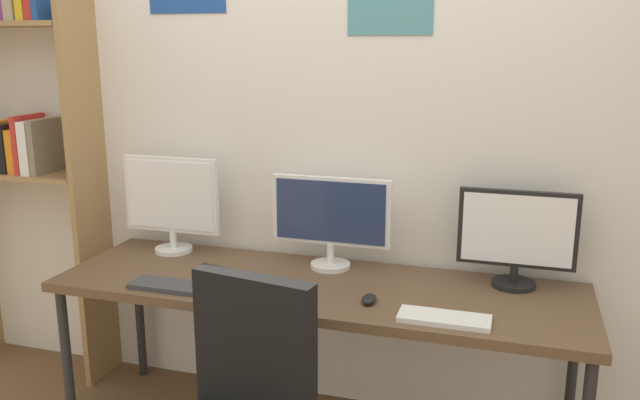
{
  "coord_description": "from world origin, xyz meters",
  "views": [
    {
      "loc": [
        0.78,
        -1.87,
        1.73
      ],
      "look_at": [
        0.0,
        0.65,
        1.09
      ],
      "focal_mm": 36.59,
      "sensor_mm": 36.0,
      "label": 1
    }
  ],
  "objects_px": {
    "mouse_left_side": "(369,299)",
    "desk": "(317,294)",
    "monitor_left": "(171,201)",
    "monitor_right": "(517,235)",
    "mouse_right_side": "(300,291)",
    "keyboard_right": "(444,319)",
    "bookshelf": "(11,110)",
    "monitor_center": "(331,217)",
    "keyboard_left": "(171,286)"
  },
  "relations": [
    {
      "from": "monitor_right",
      "to": "mouse_right_side",
      "type": "relative_size",
      "value": 4.95
    },
    {
      "from": "bookshelf",
      "to": "keyboard_left",
      "type": "bearing_deg",
      "value": -22.1
    },
    {
      "from": "desk",
      "to": "monitor_center",
      "type": "height_order",
      "value": "monitor_center"
    },
    {
      "from": "bookshelf",
      "to": "monitor_right",
      "type": "relative_size",
      "value": 4.46
    },
    {
      "from": "keyboard_left",
      "to": "keyboard_right",
      "type": "distance_m",
      "value": 1.12
    },
    {
      "from": "monitor_right",
      "to": "mouse_left_side",
      "type": "bearing_deg",
      "value": -146.45
    },
    {
      "from": "monitor_left",
      "to": "keyboard_left",
      "type": "height_order",
      "value": "monitor_left"
    },
    {
      "from": "mouse_left_side",
      "to": "mouse_right_side",
      "type": "xyz_separation_m",
      "value": [
        -0.29,
        0.0,
        0.0
      ]
    },
    {
      "from": "bookshelf",
      "to": "mouse_right_side",
      "type": "xyz_separation_m",
      "value": [
        1.66,
        -0.37,
        -0.64
      ]
    },
    {
      "from": "keyboard_right",
      "to": "mouse_right_side",
      "type": "bearing_deg",
      "value": 171.38
    },
    {
      "from": "mouse_left_side",
      "to": "mouse_right_side",
      "type": "bearing_deg",
      "value": 179.74
    },
    {
      "from": "keyboard_right",
      "to": "mouse_right_side",
      "type": "xyz_separation_m",
      "value": [
        -0.59,
        0.09,
        0.01
      ]
    },
    {
      "from": "keyboard_right",
      "to": "monitor_center",
      "type": "bearing_deg",
      "value": 141.7
    },
    {
      "from": "bookshelf",
      "to": "keyboard_left",
      "type": "height_order",
      "value": "bookshelf"
    },
    {
      "from": "monitor_right",
      "to": "keyboard_right",
      "type": "bearing_deg",
      "value": -117.9
    },
    {
      "from": "desk",
      "to": "monitor_left",
      "type": "relative_size",
      "value": 4.62
    },
    {
      "from": "monitor_center",
      "to": "mouse_left_side",
      "type": "xyz_separation_m",
      "value": [
        0.26,
        -0.35,
        -0.22
      ]
    },
    {
      "from": "monitor_center",
      "to": "monitor_right",
      "type": "distance_m",
      "value": 0.79
    },
    {
      "from": "mouse_left_side",
      "to": "mouse_right_side",
      "type": "relative_size",
      "value": 1.0
    },
    {
      "from": "mouse_right_side",
      "to": "keyboard_left",
      "type": "bearing_deg",
      "value": -170.54
    },
    {
      "from": "mouse_left_side",
      "to": "keyboard_left",
      "type": "bearing_deg",
      "value": -173.9
    },
    {
      "from": "mouse_left_side",
      "to": "mouse_right_side",
      "type": "height_order",
      "value": "same"
    },
    {
      "from": "keyboard_right",
      "to": "mouse_right_side",
      "type": "height_order",
      "value": "mouse_right_side"
    },
    {
      "from": "monitor_right",
      "to": "desk",
      "type": "bearing_deg",
      "value": -165.03
    },
    {
      "from": "monitor_center",
      "to": "keyboard_left",
      "type": "bearing_deg",
      "value": -141.7
    },
    {
      "from": "mouse_left_side",
      "to": "desk",
      "type": "bearing_deg",
      "value": 151.23
    },
    {
      "from": "desk",
      "to": "monitor_center",
      "type": "distance_m",
      "value": 0.36
    },
    {
      "from": "monitor_left",
      "to": "desk",
      "type": "bearing_deg",
      "value": -14.97
    },
    {
      "from": "keyboard_left",
      "to": "mouse_left_side",
      "type": "relative_size",
      "value": 3.56
    },
    {
      "from": "desk",
      "to": "keyboard_right",
      "type": "distance_m",
      "value": 0.61
    },
    {
      "from": "desk",
      "to": "bookshelf",
      "type": "height_order",
      "value": "bookshelf"
    },
    {
      "from": "monitor_right",
      "to": "keyboard_right",
      "type": "relative_size",
      "value": 1.42
    },
    {
      "from": "monitor_left",
      "to": "monitor_right",
      "type": "distance_m",
      "value": 1.59
    },
    {
      "from": "monitor_center",
      "to": "mouse_right_side",
      "type": "height_order",
      "value": "monitor_center"
    },
    {
      "from": "bookshelf",
      "to": "monitor_center",
      "type": "xyz_separation_m",
      "value": [
        1.69,
        -0.02,
        -0.42
      ]
    },
    {
      "from": "desk",
      "to": "keyboard_right",
      "type": "xyz_separation_m",
      "value": [
        0.56,
        -0.23,
        0.06
      ]
    },
    {
      "from": "mouse_left_side",
      "to": "bookshelf",
      "type": "bearing_deg",
      "value": 169.21
    },
    {
      "from": "monitor_center",
      "to": "mouse_left_side",
      "type": "distance_m",
      "value": 0.49
    },
    {
      "from": "monitor_center",
      "to": "mouse_right_side",
      "type": "xyz_separation_m",
      "value": [
        -0.03,
        -0.35,
        -0.22
      ]
    },
    {
      "from": "monitor_right",
      "to": "mouse_right_side",
      "type": "height_order",
      "value": "monitor_right"
    },
    {
      "from": "bookshelf",
      "to": "mouse_left_side",
      "type": "xyz_separation_m",
      "value": [
        1.95,
        -0.37,
        -0.64
      ]
    },
    {
      "from": "monitor_right",
      "to": "mouse_right_side",
      "type": "bearing_deg",
      "value": -156.7
    },
    {
      "from": "mouse_left_side",
      "to": "monitor_left",
      "type": "bearing_deg",
      "value": 161.39
    },
    {
      "from": "monitor_right",
      "to": "mouse_left_side",
      "type": "distance_m",
      "value": 0.67
    },
    {
      "from": "monitor_right",
      "to": "monitor_left",
      "type": "bearing_deg",
      "value": 180.0
    },
    {
      "from": "monitor_left",
      "to": "mouse_left_side",
      "type": "relative_size",
      "value": 5.03
    },
    {
      "from": "mouse_left_side",
      "to": "monitor_center",
      "type": "bearing_deg",
      "value": 126.17
    },
    {
      "from": "keyboard_right",
      "to": "keyboard_left",
      "type": "bearing_deg",
      "value": 180.0
    },
    {
      "from": "keyboard_right",
      "to": "mouse_right_side",
      "type": "relative_size",
      "value": 3.48
    },
    {
      "from": "monitor_center",
      "to": "mouse_right_side",
      "type": "distance_m",
      "value": 0.42
    }
  ]
}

